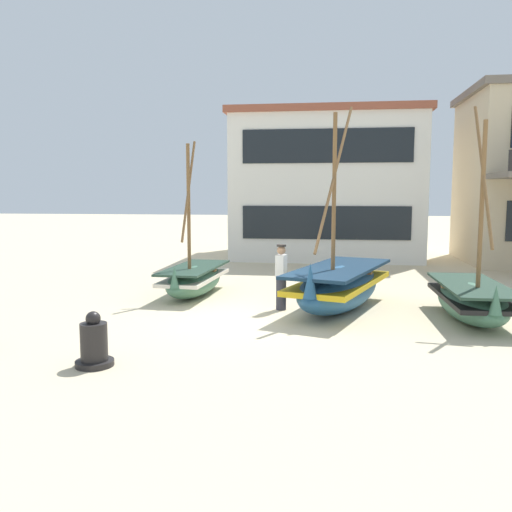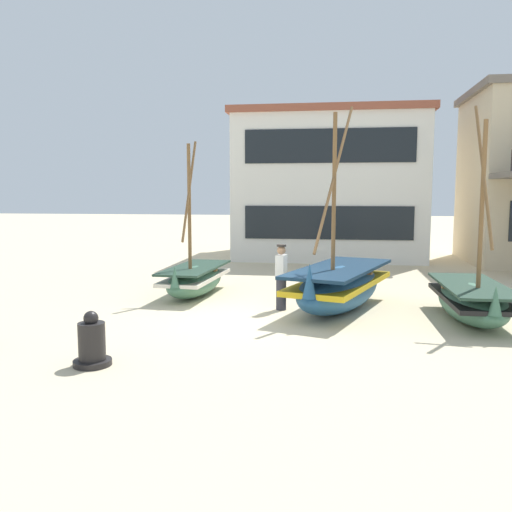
{
  "view_description": "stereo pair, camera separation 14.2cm",
  "coord_description": "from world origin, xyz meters",
  "px_view_note": "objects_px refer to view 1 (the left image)",
  "views": [
    {
      "loc": [
        1.84,
        -12.42,
        2.99
      ],
      "look_at": [
        0.0,
        1.0,
        1.4
      ],
      "focal_mm": 37.9,
      "sensor_mm": 36.0,
      "label": 1
    },
    {
      "loc": [
        1.98,
        -12.4,
        2.99
      ],
      "look_at": [
        0.0,
        1.0,
        1.4
      ],
      "focal_mm": 37.9,
      "sensor_mm": 36.0,
      "label": 2
    }
  ],
  "objects_px": {
    "fishing_boat_far_right": "(194,279)",
    "fishing_boat_near_left": "(472,299)",
    "harbor_building_main": "(327,186)",
    "fisherman_by_hull": "(281,278)",
    "capstan_winch": "(94,345)",
    "fishing_boat_centre_large": "(339,286)"
  },
  "relations": [
    {
      "from": "fishing_boat_far_right",
      "to": "harbor_building_main",
      "type": "height_order",
      "value": "harbor_building_main"
    },
    {
      "from": "harbor_building_main",
      "to": "capstan_winch",
      "type": "bearing_deg",
      "value": -102.32
    },
    {
      "from": "fishing_boat_near_left",
      "to": "harbor_building_main",
      "type": "xyz_separation_m",
      "value": [
        -3.51,
        13.13,
        2.83
      ]
    },
    {
      "from": "fishing_boat_far_right",
      "to": "fisherman_by_hull",
      "type": "xyz_separation_m",
      "value": [
        2.7,
        -1.62,
        0.35
      ]
    },
    {
      "from": "fishing_boat_centre_large",
      "to": "harbor_building_main",
      "type": "relative_size",
      "value": 0.6
    },
    {
      "from": "fishing_boat_near_left",
      "to": "fisherman_by_hull",
      "type": "height_order",
      "value": "fishing_boat_near_left"
    },
    {
      "from": "fishing_boat_far_right",
      "to": "harbor_building_main",
      "type": "relative_size",
      "value": 0.51
    },
    {
      "from": "fishing_boat_centre_large",
      "to": "capstan_winch",
      "type": "height_order",
      "value": "fishing_boat_centre_large"
    },
    {
      "from": "fishing_boat_near_left",
      "to": "fishing_boat_far_right",
      "type": "xyz_separation_m",
      "value": [
        -7.24,
        2.17,
        -0.01
      ]
    },
    {
      "from": "fishing_boat_near_left",
      "to": "fishing_boat_centre_large",
      "type": "bearing_deg",
      "value": 165.89
    },
    {
      "from": "fishing_boat_far_right",
      "to": "fisherman_by_hull",
      "type": "distance_m",
      "value": 3.16
    },
    {
      "from": "fishing_boat_near_left",
      "to": "fishing_boat_far_right",
      "type": "distance_m",
      "value": 7.56
    },
    {
      "from": "fishing_boat_centre_large",
      "to": "capstan_winch",
      "type": "relative_size",
      "value": 5.39
    },
    {
      "from": "fishing_boat_far_right",
      "to": "fishing_boat_centre_large",
      "type": "bearing_deg",
      "value": -18.52
    },
    {
      "from": "fishing_boat_near_left",
      "to": "fisherman_by_hull",
      "type": "distance_m",
      "value": 4.59
    },
    {
      "from": "capstan_winch",
      "to": "harbor_building_main",
      "type": "bearing_deg",
      "value": 77.68
    },
    {
      "from": "capstan_winch",
      "to": "fishing_boat_far_right",
      "type": "bearing_deg",
      "value": 89.07
    },
    {
      "from": "fishing_boat_far_right",
      "to": "capstan_winch",
      "type": "bearing_deg",
      "value": -90.93
    },
    {
      "from": "fishing_boat_near_left",
      "to": "fishing_boat_centre_large",
      "type": "distance_m",
      "value": 3.17
    },
    {
      "from": "fishing_boat_far_right",
      "to": "fishing_boat_near_left",
      "type": "bearing_deg",
      "value": -16.67
    },
    {
      "from": "fisherman_by_hull",
      "to": "harbor_building_main",
      "type": "bearing_deg",
      "value": 85.33
    },
    {
      "from": "fishing_boat_centre_large",
      "to": "fisherman_by_hull",
      "type": "relative_size",
      "value": 3.09
    }
  ]
}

